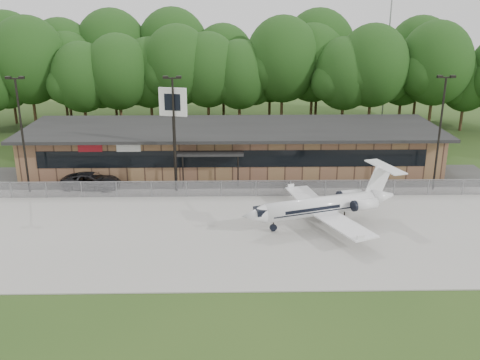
{
  "coord_description": "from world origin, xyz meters",
  "views": [
    {
      "loc": [
        -0.22,
        -28.41,
        16.15
      ],
      "look_at": [
        0.56,
        12.0,
        2.58
      ],
      "focal_mm": 40.0,
      "sensor_mm": 36.0,
      "label": 1
    }
  ],
  "objects_px": {
    "terminal": "(232,146)",
    "suv": "(91,181)",
    "business_jet": "(325,206)",
    "pole_sign": "(173,113)"
  },
  "relations": [
    {
      "from": "business_jet",
      "to": "terminal",
      "type": "bearing_deg",
      "value": 96.16
    },
    {
      "from": "pole_sign",
      "to": "terminal",
      "type": "bearing_deg",
      "value": 67.92
    },
    {
      "from": "business_jet",
      "to": "suv",
      "type": "relative_size",
      "value": 2.38
    },
    {
      "from": "pole_sign",
      "to": "suv",
      "type": "bearing_deg",
      "value": -172.0
    },
    {
      "from": "terminal",
      "to": "business_jet",
      "type": "distance_m",
      "value": 16.63
    },
    {
      "from": "terminal",
      "to": "pole_sign",
      "type": "height_order",
      "value": "pole_sign"
    },
    {
      "from": "terminal",
      "to": "suv",
      "type": "distance_m",
      "value": 14.36
    },
    {
      "from": "business_jet",
      "to": "pole_sign",
      "type": "relative_size",
      "value": 1.36
    },
    {
      "from": "terminal",
      "to": "suv",
      "type": "height_order",
      "value": "terminal"
    },
    {
      "from": "suv",
      "to": "pole_sign",
      "type": "relative_size",
      "value": 0.57
    }
  ]
}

